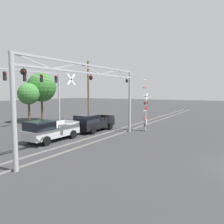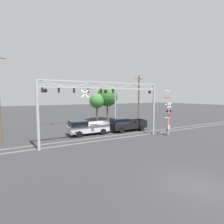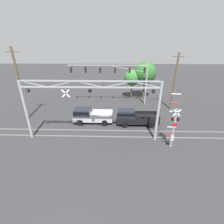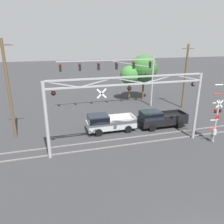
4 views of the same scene
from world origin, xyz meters
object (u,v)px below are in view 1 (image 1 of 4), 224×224
Objects in this scene: background_tree_beyond_span at (41,87)px; traffic_signal_span at (34,83)px; crossing_gantry at (91,91)px; pickup_truck_lead at (50,130)px; utility_pole_right at (88,90)px; pickup_truck_following at (93,123)px; background_tree_far_left_verge at (29,94)px; crossing_signal_mast at (145,112)px.

traffic_signal_span is at bearing -139.38° from background_tree_beyond_span.
pickup_truck_lead is at bearing 101.24° from crossing_gantry.
utility_pole_right reaches higher than crossing_gantry.
crossing_gantry is 2.62× the size of pickup_truck_following.
background_tree_beyond_span is 1.28× the size of background_tree_far_left_verge.
crossing_gantry is 2.50× the size of crossing_signal_mast.
crossing_gantry reaches higher than pickup_truck_lead.
background_tree_beyond_span is at bearing 51.52° from pickup_truck_lead.
pickup_truck_following is 0.98× the size of background_tree_far_left_verge.
pickup_truck_lead is 0.73× the size of background_tree_beyond_span.
background_tree_beyond_span reaches higher than pickup_truck_following.
utility_pole_right is (8.37, -2.13, -0.86)m from traffic_signal_span.
background_tree_far_left_verge is (2.11, 3.77, -1.39)m from traffic_signal_span.
background_tree_beyond_span reaches higher than crossing_signal_mast.
utility_pole_right is (6.79, 5.82, 3.70)m from pickup_truck_following.
pickup_truck_following is at bearing -92.64° from background_tree_far_left_verge.
pickup_truck_following is (5.25, 3.68, -3.54)m from crossing_gantry.
crossing_signal_mast is at bearing -9.12° from crossing_gantry.
traffic_signal_span reaches higher than pickup_truck_following.
pickup_truck_lead is at bearing -157.26° from utility_pole_right.
background_tree_far_left_verge is at bearing 99.14° from crossing_signal_mast.
crossing_signal_mast is at bearing -30.44° from pickup_truck_lead.
crossing_gantry is 2.56× the size of background_tree_far_left_verge.
crossing_gantry is at bearing -141.75° from utility_pole_right.
crossing_signal_mast is (8.49, -1.36, -2.35)m from crossing_gantry.
crossing_signal_mast is at bearing -69.68° from traffic_signal_span.
background_tree_beyond_span is at bearing 40.62° from traffic_signal_span.
background_tree_beyond_span is at bearing 5.27° from background_tree_far_left_verge.
crossing_signal_mast is 0.64× the size of utility_pole_right.
utility_pole_right reaches higher than traffic_signal_span.
crossing_signal_mast is at bearing -89.52° from background_tree_beyond_span.
background_tree_far_left_verge is at bearing -174.73° from background_tree_beyond_span.
traffic_signal_span is at bearing 59.14° from pickup_truck_lead.
pickup_truck_following is (1.57, -7.95, -4.55)m from traffic_signal_span.
utility_pole_right is (3.55, 10.86, 2.51)m from crossing_signal_mast.
background_tree_beyond_span reaches higher than background_tree_far_left_verge.
crossing_gantry is 15.34m from utility_pole_right.
utility_pole_right is at bearing -14.29° from traffic_signal_span.
crossing_signal_mast is 17.25m from background_tree_beyond_span.
crossing_gantry reaches higher than background_tree_far_left_verge.
background_tree_beyond_span is at bearing 61.90° from crossing_gantry.
traffic_signal_span is 1.88× the size of background_tree_beyond_span.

